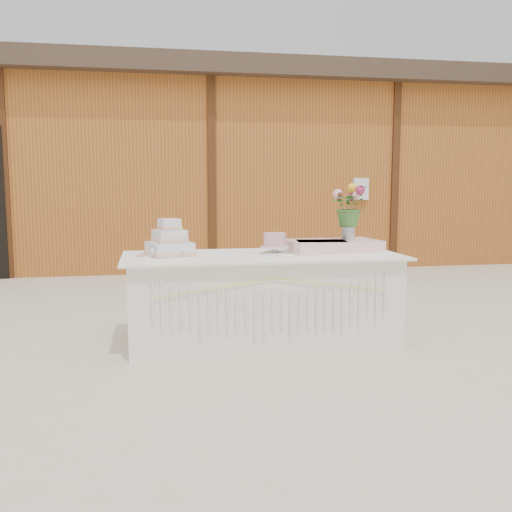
{
  "coord_description": "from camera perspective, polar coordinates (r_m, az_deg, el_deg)",
  "views": [
    {
      "loc": [
        -0.96,
        -4.82,
        1.38
      ],
      "look_at": [
        0.0,
        0.3,
        0.72
      ],
      "focal_mm": 40.0,
      "sensor_mm": 36.0,
      "label": 1
    }
  ],
  "objects": [
    {
      "name": "cake_table",
      "position": [
        5.01,
        0.64,
        -4.21
      ],
      "size": [
        2.4,
        1.0,
        0.77
      ],
      "color": "white",
      "rests_on": "ground"
    },
    {
      "name": "ground",
      "position": [
        5.1,
        0.63,
        -8.47
      ],
      "size": [
        80.0,
        80.0,
        0.0
      ],
      "primitive_type": "plane",
      "color": "beige",
      "rests_on": "ground"
    },
    {
      "name": "satin_runner",
      "position": [
        5.23,
        7.7,
        1.03
      ],
      "size": [
        0.86,
        0.55,
        0.1
      ],
      "primitive_type": "cube",
      "rotation": [
        0.0,
        0.0,
        0.1
      ],
      "color": "beige",
      "rests_on": "cake_table"
    },
    {
      "name": "wedding_cake",
      "position": [
        4.93,
        -8.63,
        1.29
      ],
      "size": [
        0.44,
        0.44,
        0.32
      ],
      "rotation": [
        0.0,
        0.0,
        0.31
      ],
      "color": "white",
      "rests_on": "cake_table"
    },
    {
      "name": "barn",
      "position": [
        10.86,
        -5.65,
        8.75
      ],
      "size": [
        12.6,
        4.6,
        3.3
      ],
      "color": "#AC5824",
      "rests_on": "ground"
    },
    {
      "name": "loose_flowers",
      "position": [
        4.99,
        -10.72,
        0.2
      ],
      "size": [
        0.29,
        0.4,
        0.02
      ],
      "primitive_type": null,
      "rotation": [
        0.0,
        0.0,
        0.41
      ],
      "color": "pink",
      "rests_on": "cake_table"
    },
    {
      "name": "pink_cake_stand",
      "position": [
        5.01,
        1.9,
        1.4
      ],
      "size": [
        0.25,
        0.25,
        0.18
      ],
      "color": "silver",
      "rests_on": "cake_table"
    },
    {
      "name": "flower_vase",
      "position": [
        5.3,
        9.2,
        2.54
      ],
      "size": [
        0.12,
        0.12,
        0.17
      ],
      "primitive_type": "cylinder",
      "color": "silver",
      "rests_on": "satin_runner"
    },
    {
      "name": "bouquet",
      "position": [
        5.28,
        9.26,
        5.47
      ],
      "size": [
        0.45,
        0.44,
        0.38
      ],
      "primitive_type": "imported",
      "rotation": [
        0.0,
        0.0,
        0.74
      ],
      "color": "#3D6F2C",
      "rests_on": "flower_vase"
    }
  ]
}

